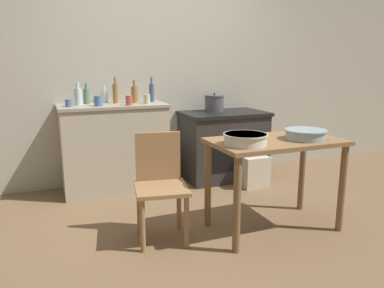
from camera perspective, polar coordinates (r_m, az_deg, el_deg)
ground_plane at (r=3.31m, az=3.61°, el=-12.34°), size 14.00×14.00×0.00m
wall_back at (r=4.49m, az=-5.08°, el=10.94°), size 8.00×0.07×2.55m
counter_cabinet at (r=4.16m, az=-11.72°, el=-0.51°), size 1.14×0.54×0.94m
stove at (r=4.53m, az=4.74°, el=-0.14°), size 0.99×0.65×0.81m
work_table at (r=3.13m, az=12.58°, el=-1.61°), size 1.07×0.61×0.77m
chair at (r=2.97m, az=-4.86°, el=-5.86°), size 0.46×0.46×0.84m
flour_sack at (r=4.29m, az=9.51°, el=-4.17°), size 0.30×0.21×0.35m
stock_pot at (r=4.49m, az=3.41°, el=6.24°), size 0.24×0.24×0.22m
mixing_bowl_large at (r=3.17m, az=16.92°, el=1.50°), size 0.34×0.34×0.08m
mixing_bowl_small at (r=2.85m, az=8.15°, el=0.80°), size 0.34×0.34×0.09m
bottle_far_left at (r=4.18m, az=-8.75°, el=7.53°), size 0.08×0.08×0.25m
bottle_left at (r=4.08m, az=-16.93°, el=6.97°), size 0.08×0.08×0.24m
bottle_mid_left at (r=4.26m, az=-6.16°, el=7.84°), size 0.06×0.06×0.28m
bottle_center_left at (r=4.19m, az=-11.57°, el=7.63°), size 0.06×0.06×0.28m
bottle_center at (r=4.26m, az=-13.19°, el=7.07°), size 0.07×0.07×0.18m
bottle_center_right at (r=4.20m, az=-15.76°, el=7.07°), size 0.06×0.06×0.22m
cup_mid_right at (r=4.06m, az=-6.89°, el=6.79°), size 0.07×0.07×0.10m
cup_right at (r=3.95m, az=-14.07°, el=6.38°), size 0.08×0.08×0.10m
cup_far_right at (r=3.96m, az=-18.25°, el=5.95°), size 0.07×0.07×0.08m
cup_end_right at (r=3.96m, az=-9.58°, el=6.57°), size 0.07×0.07×0.10m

